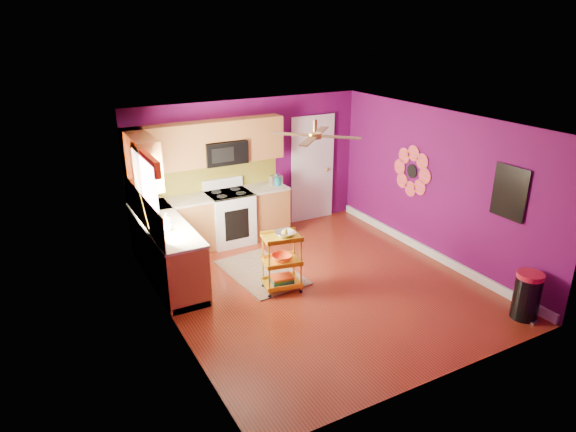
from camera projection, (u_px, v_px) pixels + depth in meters
ground at (319, 285)px, 7.86m from camera, size 5.00×5.00×0.00m
room_envelope at (323, 183)px, 7.28m from camera, size 4.54×5.04×2.52m
lower_cabinets at (194, 235)px, 8.59m from camera, size 2.81×2.31×0.94m
electric_range at (230, 217)px, 9.22m from camera, size 0.76×0.66×1.13m
upper_cabinetry at (187, 150)px, 8.43m from camera, size 2.80×2.30×1.26m
left_window at (145, 179)px, 7.10m from camera, size 0.08×1.35×1.08m
panel_door at (312, 170)px, 10.11m from camera, size 0.95×0.11×2.15m
right_wall_art at (453, 180)px, 8.05m from camera, size 0.04×2.74×1.04m
ceiling_fan at (315, 135)px, 7.20m from camera, size 1.01×1.01×0.26m
shag_rug at (261, 272)px, 8.22m from camera, size 1.07×1.62×0.02m
rolling_cart at (282, 260)px, 7.53m from camera, size 0.61×0.49×0.98m
trash_can at (527, 296)px, 6.89m from camera, size 0.39×0.40×0.67m
teal_kettle at (276, 181)px, 9.45m from camera, size 0.18×0.18×0.21m
toaster at (276, 180)px, 9.46m from camera, size 0.22×0.15×0.18m
soap_bottle_a at (166, 219)px, 7.59m from camera, size 0.09×0.09×0.19m
soap_bottle_b at (156, 211)px, 7.95m from camera, size 0.12×0.12×0.16m
counter_dish at (150, 210)px, 8.15m from camera, size 0.23×0.23×0.06m
counter_cup at (168, 228)px, 7.41m from camera, size 0.12×0.12×0.09m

